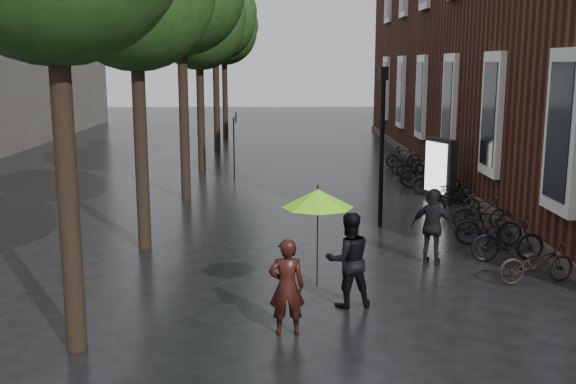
{
  "coord_description": "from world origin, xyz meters",
  "views": [
    {
      "loc": [
        -0.76,
        -9.09,
        4.49
      ],
      "look_at": [
        -0.59,
        5.01,
        1.77
      ],
      "focal_mm": 42.0,
      "sensor_mm": 36.0,
      "label": 1
    }
  ],
  "objects_px": {
    "pedestrian_walking": "(433,227)",
    "person_burgundy": "(287,287)",
    "lamp_post": "(382,131)",
    "person_black": "(349,260)",
    "parked_bicycles": "(448,192)",
    "ad_lightbox": "(440,169)"
  },
  "relations": [
    {
      "from": "pedestrian_walking",
      "to": "person_burgundy",
      "type": "bearing_deg",
      "value": 73.96
    },
    {
      "from": "person_black",
      "to": "person_burgundy",
      "type": "bearing_deg",
      "value": 37.36
    },
    {
      "from": "person_black",
      "to": "pedestrian_walking",
      "type": "xyz_separation_m",
      "value": [
        2.17,
        2.66,
        -0.05
      ]
    },
    {
      "from": "person_black",
      "to": "lamp_post",
      "type": "xyz_separation_m",
      "value": [
        1.52,
        6.24,
        1.76
      ]
    },
    {
      "from": "person_black",
      "to": "pedestrian_walking",
      "type": "distance_m",
      "value": 3.43
    },
    {
      "from": "pedestrian_walking",
      "to": "ad_lightbox",
      "type": "xyz_separation_m",
      "value": [
        1.87,
        7.32,
        0.17
      ]
    },
    {
      "from": "parked_bicycles",
      "to": "lamp_post",
      "type": "bearing_deg",
      "value": -134.43
    },
    {
      "from": "ad_lightbox",
      "to": "lamp_post",
      "type": "bearing_deg",
      "value": -147.48
    },
    {
      "from": "person_burgundy",
      "to": "lamp_post",
      "type": "bearing_deg",
      "value": -113.05
    },
    {
      "from": "ad_lightbox",
      "to": "pedestrian_walking",
      "type": "bearing_deg",
      "value": -127.82
    },
    {
      "from": "person_black",
      "to": "parked_bicycles",
      "type": "bearing_deg",
      "value": -126.0
    },
    {
      "from": "parked_bicycles",
      "to": "lamp_post",
      "type": "distance_m",
      "value": 4.2
    },
    {
      "from": "pedestrian_walking",
      "to": "ad_lightbox",
      "type": "relative_size",
      "value": 0.84
    },
    {
      "from": "pedestrian_walking",
      "to": "parked_bicycles",
      "type": "bearing_deg",
      "value": -82.98
    },
    {
      "from": "person_black",
      "to": "parked_bicycles",
      "type": "distance_m",
      "value": 9.69
    },
    {
      "from": "person_black",
      "to": "ad_lightbox",
      "type": "distance_m",
      "value": 10.77
    },
    {
      "from": "pedestrian_walking",
      "to": "ad_lightbox",
      "type": "distance_m",
      "value": 7.55
    },
    {
      "from": "person_burgundy",
      "to": "parked_bicycles",
      "type": "height_order",
      "value": "person_burgundy"
    },
    {
      "from": "lamp_post",
      "to": "person_burgundy",
      "type": "bearing_deg",
      "value": -109.51
    },
    {
      "from": "pedestrian_walking",
      "to": "lamp_post",
      "type": "height_order",
      "value": "lamp_post"
    },
    {
      "from": "person_burgundy",
      "to": "ad_lightbox",
      "type": "bearing_deg",
      "value": -118.27
    },
    {
      "from": "parked_bicycles",
      "to": "ad_lightbox",
      "type": "xyz_separation_m",
      "value": [
        0.01,
        1.18,
        0.55
      ]
    }
  ]
}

